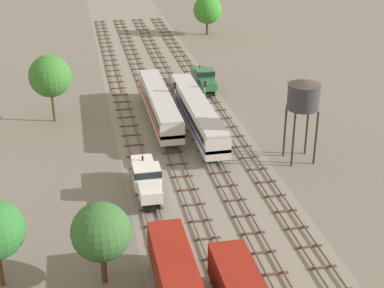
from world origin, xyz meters
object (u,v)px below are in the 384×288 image
freight_boxcar_far_left_near (180,288)px  shunter_loco_far_left_mid (146,177)px  passenger_coach_centre_left_midfar (197,112)px  signal_post_nearest (205,93)px  diesel_railcar_left_far (159,104)px  water_tower (304,96)px  signal_post_near (175,96)px  shunter_loco_centre_farther (204,77)px

freight_boxcar_far_left_near → shunter_loco_far_left_mid: freight_boxcar_far_left_near is taller
passenger_coach_centre_left_midfar → signal_post_nearest: signal_post_nearest is taller
shunter_loco_far_left_mid → passenger_coach_centre_left_midfar: 16.99m
freight_boxcar_far_left_near → diesel_railcar_left_far: bearing=83.5°
shunter_loco_far_left_mid → diesel_railcar_left_far: size_ratio=0.41×
shunter_loco_far_left_mid → water_tower: water_tower is taller
shunter_loco_far_left_mid → signal_post_near: size_ratio=1.57×
freight_boxcar_far_left_near → diesel_railcar_left_far: diesel_railcar_left_far is taller
water_tower → signal_post_nearest: water_tower is taller
shunter_loco_far_left_mid → freight_boxcar_far_left_near: bearing=-90.0°
freight_boxcar_far_left_near → signal_post_near: size_ratio=2.61×
shunter_loco_far_left_mid → signal_post_near: bearing=71.5°
freight_boxcar_far_left_near → signal_post_near: signal_post_near is taller
passenger_coach_centre_left_midfar → signal_post_near: size_ratio=4.10×
shunter_loco_centre_farther → signal_post_nearest: 10.21m
passenger_coach_centre_left_midfar → shunter_loco_far_left_mid: bearing=-119.7°
shunter_loco_centre_farther → diesel_railcar_left_far: bearing=-127.3°
passenger_coach_centre_left_midfar → shunter_loco_centre_farther: size_ratio=2.60×
freight_boxcar_far_left_near → water_tower: size_ratio=1.47×
signal_post_nearest → signal_post_near: 4.30m
shunter_loco_centre_farther → passenger_coach_centre_left_midfar: bearing=-105.7°
diesel_railcar_left_far → water_tower: size_ratio=2.15×
freight_boxcar_far_left_near → shunter_loco_far_left_mid: bearing=90.0°
freight_boxcar_far_left_near → shunter_loco_far_left_mid: 18.16m
shunter_loco_far_left_mid → signal_post_near: signal_post_near is taller
shunter_loco_centre_farther → signal_post_near: bearing=-120.2°
freight_boxcar_far_left_near → water_tower: water_tower is taller
shunter_loco_centre_farther → signal_post_near: (-6.30, -10.83, 1.40)m
shunter_loco_centre_farther → water_tower: 26.41m
signal_post_nearest → freight_boxcar_far_left_near: bearing=-105.5°
freight_boxcar_far_left_near → diesel_railcar_left_far: (4.19, 36.77, 0.15)m
freight_boxcar_far_left_near → shunter_loco_centre_farther: (12.60, 47.81, -0.44)m
passenger_coach_centre_left_midfar → signal_post_nearest: bearing=67.1°
shunter_loco_centre_farther → signal_post_near: 12.61m
diesel_railcar_left_far → shunter_loco_centre_farther: 13.89m
diesel_railcar_left_far → shunter_loco_centre_farther: bearing=52.7°
water_tower → signal_post_near: size_ratio=1.78×
passenger_coach_centre_left_midfar → diesel_railcar_left_far: same height
water_tower → signal_post_near: (-11.69, 14.37, -4.35)m
passenger_coach_centre_left_midfar → signal_post_near: signal_post_near is taller
passenger_coach_centre_left_midfar → shunter_loco_centre_farther: (4.20, 14.90, -0.60)m
passenger_coach_centre_left_midfar → water_tower: 14.99m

